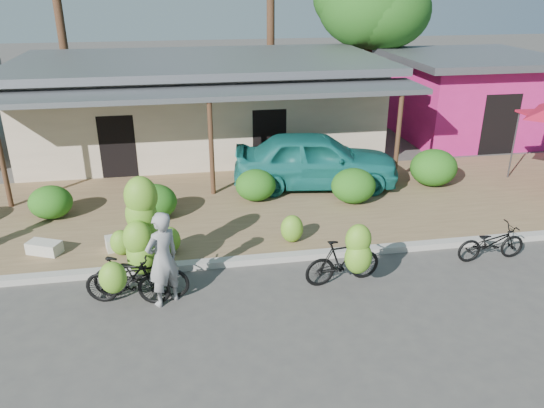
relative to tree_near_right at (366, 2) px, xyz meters
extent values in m
plane|color=#454340|center=(-7.31, -14.61, -5.01)|extent=(100.00, 100.00, 0.00)
cube|color=#8E724C|center=(-7.31, -9.61, -4.95)|extent=(60.00, 6.00, 0.12)
cube|color=#A8A399|center=(-7.31, -12.61, -4.93)|extent=(60.00, 0.25, 0.15)
cube|color=beige|center=(-7.31, -3.61, -3.46)|extent=(12.00, 6.00, 3.10)
cube|color=slate|center=(-7.31, -3.61, -1.78)|extent=(13.00, 7.00, 0.25)
cube|color=black|center=(-7.31, -6.56, -3.91)|extent=(1.40, 0.12, 2.20)
cube|color=slate|center=(-7.31, -7.61, -2.11)|extent=(13.00, 2.00, 0.15)
cylinder|color=#4D2F1E|center=(-12.91, -8.51, -3.58)|extent=(0.14, 0.14, 2.85)
cylinder|color=#4D2F1E|center=(-7.31, -8.51, -3.58)|extent=(0.14, 0.14, 2.85)
cylinder|color=#4D2F1E|center=(-1.71, -8.51, -3.58)|extent=(0.14, 0.14, 2.85)
cube|color=#D22077|center=(3.19, -3.61, -3.51)|extent=(5.00, 5.00, 3.00)
cube|color=slate|center=(3.19, -3.61, -1.88)|extent=(6.00, 6.00, 0.25)
cube|color=black|center=(3.19, -6.06, -3.91)|extent=(1.40, 0.12, 2.20)
cylinder|color=#4D2F1E|center=(-12.81, 1.39, -0.69)|extent=(0.36, 0.36, 8.63)
cylinder|color=#4D2F1E|center=(-3.81, 1.89, -0.93)|extent=(0.36, 0.36, 8.16)
cylinder|color=#4D2F1E|center=(0.19, -0.11, -2.41)|extent=(0.36, 0.36, 5.19)
ellipsoid|color=#143F0F|center=(0.19, -0.11, -0.10)|extent=(4.54, 4.54, 3.63)
ellipsoid|color=#1C5814|center=(-11.62, -9.50, -4.45)|extent=(1.12, 1.01, 0.87)
ellipsoid|color=#1C5814|center=(-8.95, -10.01, -4.42)|extent=(1.19, 1.07, 0.93)
ellipsoid|color=#1C5814|center=(-6.15, -9.22, -4.44)|extent=(1.15, 1.03, 0.89)
ellipsoid|color=#1C5814|center=(-3.48, -9.85, -4.40)|extent=(1.25, 1.13, 0.98)
ellipsoid|color=#1C5814|center=(-0.67, -8.96, -4.33)|extent=(1.42, 1.28, 1.11)
cylinder|color=#59595E|center=(2.01, -8.75, -3.84)|extent=(0.05, 0.05, 2.10)
imported|color=black|center=(-9.35, -13.79, -4.49)|extent=(1.77, 0.87, 1.02)
ellipsoid|color=#79B52D|center=(-9.51, -14.42, -4.03)|extent=(0.50, 0.42, 0.62)
imported|color=black|center=(-9.10, -13.59, -4.50)|extent=(2.03, 1.04, 1.02)
ellipsoid|color=#79B52D|center=(-9.04, -13.04, -4.27)|extent=(0.74, 0.63, 0.92)
ellipsoid|color=#79B52D|center=(-8.94, -13.06, -3.86)|extent=(0.60, 0.51, 0.75)
ellipsoid|color=#79B52D|center=(-9.02, -13.04, -3.43)|extent=(0.63, 0.54, 0.79)
ellipsoid|color=#79B52D|center=(-8.99, -13.05, -3.03)|extent=(0.66, 0.56, 0.83)
ellipsoid|color=#79B52D|center=(-9.06, -13.39, -4.22)|extent=(0.60, 0.51, 0.75)
ellipsoid|color=#79B52D|center=(-9.10, -13.38, -3.79)|extent=(0.59, 0.50, 0.74)
imported|color=black|center=(-4.96, -13.75, -4.50)|extent=(1.73, 0.70, 1.01)
ellipsoid|color=#79B52D|center=(-4.87, -14.39, -4.08)|extent=(0.55, 0.46, 0.68)
ellipsoid|color=#79B52D|center=(-4.88, -14.34, -3.71)|extent=(0.51, 0.44, 0.64)
imported|color=black|center=(-1.35, -13.37, -4.58)|extent=(1.65, 0.62, 0.86)
ellipsoid|color=#79B52D|center=(-9.64, -11.92, -4.58)|extent=(0.48, 0.41, 0.60)
ellipsoid|color=#79B52D|center=(-8.56, -12.01, -4.56)|extent=(0.51, 0.44, 0.64)
ellipsoid|color=#79B52D|center=(-5.68, -11.95, -4.55)|extent=(0.54, 0.46, 0.68)
cube|color=beige|center=(-9.60, -11.56, -4.74)|extent=(0.92, 0.60, 0.30)
cube|color=beige|center=(-11.39, -11.54, -4.75)|extent=(0.84, 0.65, 0.28)
imported|color=gray|center=(-8.63, -13.89, -4.03)|extent=(0.85, 0.80, 1.96)
imported|color=#186F6A|center=(-4.21, -8.41, -4.05)|extent=(5.12, 2.64, 1.67)
camera|label=1|loc=(-8.10, -23.06, 0.94)|focal=35.00mm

